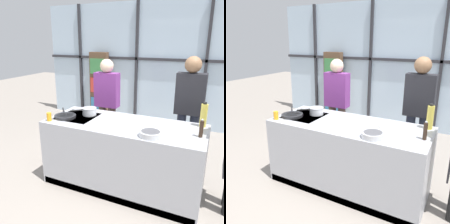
{
  "view_description": "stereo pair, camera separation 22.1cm",
  "coord_description": "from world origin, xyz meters",
  "views": [
    {
      "loc": [
        1.1,
        -2.72,
        1.98
      ],
      "look_at": [
        -0.21,
        0.1,
        1.02
      ],
      "focal_mm": 38.0,
      "sensor_mm": 36.0,
      "label": 1
    },
    {
      "loc": [
        1.29,
        -2.62,
        1.98
      ],
      "look_at": [
        -0.21,
        0.1,
        1.02
      ],
      "focal_mm": 38.0,
      "sensor_mm": 36.0,
      "label": 2
    }
  ],
  "objects": [
    {
      "name": "ground_plane",
      "position": [
        0.0,
        0.0,
        0.0
      ],
      "size": [
        18.0,
        18.0,
        0.0
      ],
      "primitive_type": "plane",
      "color": "gray"
    },
    {
      "name": "back_window_wall",
      "position": [
        0.0,
        2.7,
        1.4
      ],
      "size": [
        6.4,
        0.1,
        2.8
      ],
      "color": "silver",
      "rests_on": "ground_plane"
    },
    {
      "name": "bookshelf",
      "position": [
        -1.7,
        2.52,
        0.84
      ],
      "size": [
        0.46,
        0.19,
        1.68
      ],
      "color": "brown",
      "rests_on": "ground_plane"
    },
    {
      "name": "demo_island",
      "position": [
        -0.0,
        -0.0,
        0.46
      ],
      "size": [
        2.1,
        0.85,
        0.92
      ],
      "color": "#A8AAB2",
      "rests_on": "ground_plane"
    },
    {
      "name": "spectator_far_left",
      "position": [
        -0.7,
        0.94,
        0.95
      ],
      "size": [
        0.43,
        0.23,
        1.66
      ],
      "rotation": [
        0.0,
        0.0,
        3.14
      ],
      "color": "#47382D",
      "rests_on": "ground_plane"
    },
    {
      "name": "spectator_center_left",
      "position": [
        0.7,
        0.94,
        1.0
      ],
      "size": [
        0.43,
        0.24,
        1.75
      ],
      "rotation": [
        0.0,
        0.0,
        3.14
      ],
      "color": "#232838",
      "rests_on": "ground_plane"
    },
    {
      "name": "frying_pan",
      "position": [
        -0.84,
        -0.12,
        0.94
      ],
      "size": [
        0.41,
        0.46,
        0.04
      ],
      "color": "#232326",
      "rests_on": "demo_island"
    },
    {
      "name": "saucepan",
      "position": [
        -0.59,
        0.12,
        0.98
      ],
      "size": [
        0.32,
        0.31,
        0.11
      ],
      "color": "silver",
      "rests_on": "demo_island"
    },
    {
      "name": "white_plate",
      "position": [
        0.49,
        0.15,
        0.93
      ],
      "size": [
        0.25,
        0.25,
        0.01
      ],
      "primitive_type": "cylinder",
      "color": "white",
      "rests_on": "demo_island"
    },
    {
      "name": "mixing_bowl",
      "position": [
        0.44,
        -0.28,
        0.95
      ],
      "size": [
        0.26,
        0.26,
        0.06
      ],
      "color": "silver",
      "rests_on": "demo_island"
    },
    {
      "name": "oil_bottle",
      "position": [
        0.95,
        0.31,
        1.07
      ],
      "size": [
        0.08,
        0.08,
        0.32
      ],
      "color": "#E0CC4C",
      "rests_on": "demo_island"
    },
    {
      "name": "pepper_grinder",
      "position": [
        0.96,
        -0.06,
        1.02
      ],
      "size": [
        0.04,
        0.04,
        0.22
      ],
      "color": "#332319",
      "rests_on": "demo_island"
    },
    {
      "name": "juice_glass_near",
      "position": [
        -0.95,
        -0.33,
        0.97
      ],
      "size": [
        0.06,
        0.06,
        0.11
      ],
      "primitive_type": "cylinder",
      "color": "orange",
      "rests_on": "demo_island"
    }
  ]
}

